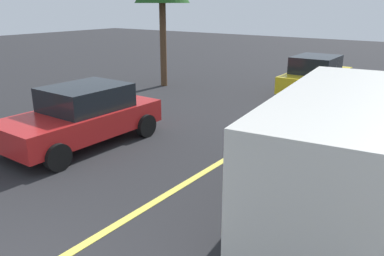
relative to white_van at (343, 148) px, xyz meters
name	(u,v)px	position (x,y,z in m)	size (l,w,h in m)	color
lane_marking_centre	(147,206)	(-1.71, 2.87, -1.26)	(28.00, 0.16, 0.01)	#E0D14C
white_van	(343,148)	(0.00, 0.00, 0.00)	(5.40, 2.77, 2.20)	silver
car_red_crossing	(83,115)	(-0.17, 6.49, -0.49)	(4.21, 2.12, 1.54)	red
car_yellow_approaching	(316,76)	(8.91, 3.45, -0.46)	(4.10, 2.02, 1.60)	gold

